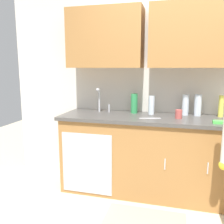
# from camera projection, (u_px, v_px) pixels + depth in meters

# --- Properties ---
(kitchen_wall_with_uppers) EXTENTS (4.80, 0.44, 2.70)m
(kitchen_wall_with_uppers) POSITION_uv_depth(u_px,v_px,m) (181.00, 70.00, 2.98)
(kitchen_wall_with_uppers) COLOR beige
(kitchen_wall_with_uppers) RESTS_ON ground
(counter_cabinet) EXTENTS (1.90, 0.62, 0.90)m
(counter_cabinet) POSITION_uv_depth(u_px,v_px,m) (142.00, 156.00, 2.98)
(counter_cabinet) COLOR #9E6B38
(counter_cabinet) RESTS_ON ground
(countertop) EXTENTS (1.96, 0.66, 0.04)m
(countertop) POSITION_uv_depth(u_px,v_px,m) (143.00, 118.00, 2.90)
(countertop) COLOR #474442
(countertop) RESTS_ON counter_cabinet
(sink) EXTENTS (0.50, 0.36, 0.35)m
(sink) POSITION_uv_depth(u_px,v_px,m) (99.00, 115.00, 3.04)
(sink) COLOR #B7BABF
(sink) RESTS_ON counter_cabinet
(floor_mat) EXTENTS (0.80, 0.50, 0.01)m
(floor_mat) POSITION_uv_depth(u_px,v_px,m) (144.00, 223.00, 2.41)
(floor_mat) COLOR gray
(floor_mat) RESTS_ON ground
(bottle_water_tall) EXTENTS (0.06, 0.06, 0.25)m
(bottle_water_tall) POSITION_uv_depth(u_px,v_px,m) (221.00, 106.00, 2.83)
(bottle_water_tall) COLOR #D8D14C
(bottle_water_tall) RESTS_ON countertop
(bottle_cleaner_spray) EXTENTS (0.08, 0.08, 0.26)m
(bottle_cleaner_spray) POSITION_uv_depth(u_px,v_px,m) (198.00, 105.00, 2.90)
(bottle_cleaner_spray) COLOR silver
(bottle_cleaner_spray) RESTS_ON countertop
(bottle_soap) EXTENTS (0.07, 0.07, 0.23)m
(bottle_soap) POSITION_uv_depth(u_px,v_px,m) (151.00, 105.00, 2.99)
(bottle_soap) COLOR silver
(bottle_soap) RESTS_ON countertop
(bottle_dish_liquid) EXTENTS (0.08, 0.08, 0.24)m
(bottle_dish_liquid) POSITION_uv_depth(u_px,v_px,m) (134.00, 103.00, 3.08)
(bottle_dish_liquid) COLOR #2D8C4C
(bottle_dish_liquid) RESTS_ON countertop
(bottle_water_short) EXTENTS (0.08, 0.08, 0.25)m
(bottle_water_short) POSITION_uv_depth(u_px,v_px,m) (185.00, 105.00, 2.94)
(bottle_water_short) COLOR silver
(bottle_water_short) RESTS_ON countertop
(cup_by_sink) EXTENTS (0.08, 0.08, 0.10)m
(cup_by_sink) POSITION_uv_depth(u_px,v_px,m) (179.00, 114.00, 2.75)
(cup_by_sink) COLOR #B24C47
(cup_by_sink) RESTS_ON countertop
(knife_on_counter) EXTENTS (0.24, 0.09, 0.01)m
(knife_on_counter) POSITION_uv_depth(u_px,v_px,m) (150.00, 118.00, 2.76)
(knife_on_counter) COLOR silver
(knife_on_counter) RESTS_ON countertop
(sponge) EXTENTS (0.11, 0.07, 0.03)m
(sponge) POSITION_uv_depth(u_px,v_px,m) (218.00, 122.00, 2.51)
(sponge) COLOR #4CBF4C
(sponge) RESTS_ON countertop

